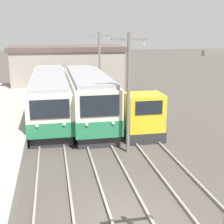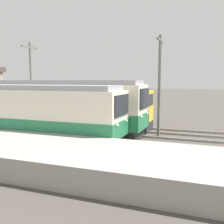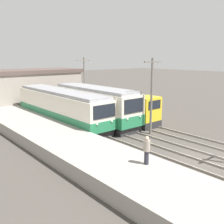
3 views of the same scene
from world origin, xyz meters
The scene contains 11 objects.
ground_plane centered at (0.00, 0.00, 0.00)m, with size 200.00×200.00×0.00m, color #47423D.
platform_left centered at (-6.25, 0.00, 0.49)m, with size 4.50×54.00×0.97m, color gray.
track_left centered at (-2.60, 0.00, 0.07)m, with size 1.54×60.00×0.14m.
track_center centered at (0.20, 0.00, 0.07)m, with size 1.54×60.00×0.14m.
commuter_train_left centered at (-2.60, 14.76, 1.64)m, with size 2.84×14.29×3.50m.
commuter_train_center centered at (0.20, 12.76, 1.75)m, with size 2.84×11.41×3.78m.
shunting_locomotive centered at (3.20, 10.01, 1.21)m, with size 2.40×5.98×3.00m.
catenary_mast_mid centered at (1.71, 6.47, 3.68)m, with size 2.00×0.20×6.72m.
catenary_mast_far centered at (1.71, 16.74, 3.68)m, with size 2.00×0.20×6.72m.
person_on_platform centered at (-5.30, 0.60, 1.84)m, with size 0.38×0.38×1.61m.
station_building centered at (-0.56, 26.00, 2.57)m, with size 12.60×6.30×5.09m.
Camera 3 is at (-15.57, -8.55, 6.85)m, focal length 42.00 mm.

